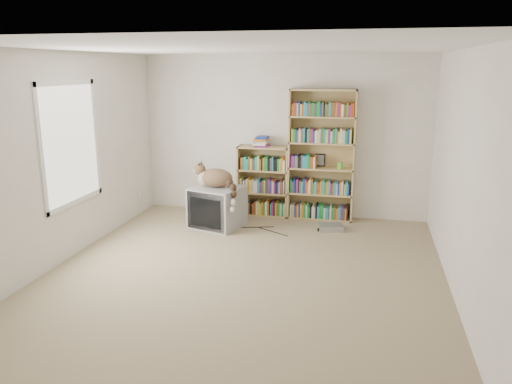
% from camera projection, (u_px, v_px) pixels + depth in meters
% --- Properties ---
extents(floor, '(4.50, 5.00, 0.01)m').
position_uv_depth(floor, '(245.00, 273.00, 5.75)').
color(floor, tan).
rests_on(floor, ground).
extents(wall_back, '(4.50, 0.02, 2.50)m').
position_uv_depth(wall_back, '(283.00, 137.00, 7.81)').
color(wall_back, silver).
rests_on(wall_back, floor).
extents(wall_front, '(4.50, 0.02, 2.50)m').
position_uv_depth(wall_front, '(147.00, 244.00, 3.08)').
color(wall_front, silver).
rests_on(wall_front, floor).
extents(wall_left, '(0.02, 5.00, 2.50)m').
position_uv_depth(wall_left, '(61.00, 159.00, 5.93)').
color(wall_left, silver).
rests_on(wall_left, floor).
extents(wall_right, '(0.02, 5.00, 2.50)m').
position_uv_depth(wall_right, '(463.00, 177.00, 4.97)').
color(wall_right, silver).
rests_on(wall_right, floor).
extents(ceiling, '(4.50, 5.00, 0.02)m').
position_uv_depth(ceiling, '(244.00, 48.00, 5.14)').
color(ceiling, white).
rests_on(ceiling, wall_back).
extents(window, '(0.02, 1.22, 1.52)m').
position_uv_depth(window, '(71.00, 144.00, 6.08)').
color(window, white).
rests_on(window, wall_left).
extents(crt_tv, '(0.84, 0.79, 0.60)m').
position_uv_depth(crt_tv, '(218.00, 207.00, 7.38)').
color(crt_tv, '#A2A2A4').
rests_on(crt_tv, floor).
extents(cat, '(0.73, 0.54, 0.60)m').
position_uv_depth(cat, '(218.00, 181.00, 7.24)').
color(cat, '#3B2918').
rests_on(cat, crt_tv).
extents(bookcase_tall, '(1.00, 0.30, 1.99)m').
position_uv_depth(bookcase_tall, '(322.00, 159.00, 7.62)').
color(bookcase_tall, tan).
rests_on(bookcase_tall, floor).
extents(bookcase_short, '(0.80, 0.30, 1.11)m').
position_uv_depth(bookcase_short, '(264.00, 184.00, 7.92)').
color(bookcase_short, tan).
rests_on(bookcase_short, floor).
extents(book_stack, '(0.22, 0.29, 0.16)m').
position_uv_depth(book_stack, '(262.00, 141.00, 7.75)').
color(book_stack, '#A63B16').
rests_on(book_stack, bookcase_short).
extents(green_mug, '(0.08, 0.08, 0.09)m').
position_uv_depth(green_mug, '(340.00, 165.00, 7.56)').
color(green_mug, '#5BC137').
rests_on(green_mug, bookcase_tall).
extents(framed_print, '(0.15, 0.05, 0.20)m').
position_uv_depth(framed_print, '(320.00, 160.00, 7.71)').
color(framed_print, black).
rests_on(framed_print, bookcase_tall).
extents(dvd_player, '(0.41, 0.33, 0.08)m').
position_uv_depth(dvd_player, '(331.00, 227.00, 7.27)').
color(dvd_player, '#9F9FA4').
rests_on(dvd_player, floor).
extents(wall_outlet, '(0.01, 0.08, 0.13)m').
position_uv_depth(wall_outlet, '(139.00, 195.00, 8.00)').
color(wall_outlet, silver).
rests_on(wall_outlet, wall_left).
extents(floor_cables, '(1.20, 0.70, 0.01)m').
position_uv_depth(floor_cables, '(278.00, 236.00, 7.01)').
color(floor_cables, black).
rests_on(floor_cables, floor).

